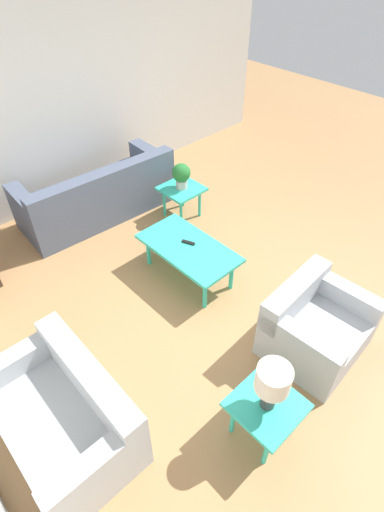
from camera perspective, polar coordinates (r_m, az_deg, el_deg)
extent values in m
plane|color=#A87A4C|center=(4.81, 5.71, -3.77)|extent=(14.00, 14.00, 0.00)
cube|color=silver|center=(6.17, -16.32, 20.62)|extent=(0.12, 7.20, 2.70)
cube|color=#4C566B|center=(5.92, -13.34, 7.77)|extent=(0.99, 2.18, 0.43)
cube|color=#4C566B|center=(5.45, -12.24, 9.88)|extent=(0.32, 2.14, 0.39)
cube|color=#4C566B|center=(6.16, -5.88, 13.80)|extent=(0.88, 0.25, 0.25)
cube|color=#4C566B|center=(5.48, -22.66, 6.72)|extent=(0.88, 0.25, 0.25)
cube|color=#A8ADB2|center=(4.21, 17.29, -10.70)|extent=(0.87, 0.99, 0.40)
cube|color=#A8ADB2|center=(4.01, 14.57, -5.29)|extent=(0.25, 0.95, 0.32)
cube|color=#A8ADB2|center=(3.74, 15.19, -11.46)|extent=(0.82, 0.21, 0.21)
cube|color=#A8ADB2|center=(4.25, 20.74, -4.91)|extent=(0.82, 0.21, 0.21)
cube|color=#A8ADB2|center=(3.71, -17.88, -21.89)|extent=(1.33, 0.84, 0.40)
cube|color=#A8ADB2|center=(3.44, -14.58, -16.45)|extent=(1.32, 0.22, 0.32)
cube|color=#A8ADB2|center=(3.79, -23.14, -13.27)|extent=(0.17, 0.82, 0.21)
cube|color=#A8ADB2|center=(3.18, -13.56, -26.94)|extent=(0.17, 0.82, 0.21)
cube|color=#2DB79E|center=(4.59, -0.52, 1.17)|extent=(1.20, 0.64, 0.04)
cylinder|color=#2DB79E|center=(4.60, 5.65, -2.71)|extent=(0.05, 0.05, 0.41)
cylinder|color=#2DB79E|center=(5.12, -2.52, 2.91)|extent=(0.05, 0.05, 0.41)
cylinder|color=#2DB79E|center=(4.38, 1.86, -5.41)|extent=(0.05, 0.05, 0.41)
cylinder|color=#2DB79E|center=(4.92, -6.25, 0.76)|extent=(0.05, 0.05, 0.41)
cube|color=#2DB79E|center=(5.58, -1.49, 9.57)|extent=(0.53, 0.53, 0.04)
cylinder|color=#2DB79E|center=(5.70, 1.10, 7.56)|extent=(0.04, 0.04, 0.43)
cylinder|color=#2DB79E|center=(5.92, -1.33, 8.96)|extent=(0.04, 0.04, 0.43)
cylinder|color=#2DB79E|center=(5.50, -1.57, 6.13)|extent=(0.04, 0.04, 0.43)
cylinder|color=#2DB79E|center=(5.73, -3.98, 7.62)|extent=(0.04, 0.04, 0.43)
cube|color=#2DB79E|center=(3.41, 10.63, -20.23)|extent=(0.53, 0.53, 0.04)
cylinder|color=#2DB79E|center=(3.66, 14.33, -21.76)|extent=(0.04, 0.04, 0.43)
cylinder|color=#2DB79E|center=(3.73, 9.72, -18.52)|extent=(0.04, 0.04, 0.43)
cylinder|color=#2DB79E|center=(3.51, 10.61, -25.64)|extent=(0.04, 0.04, 0.43)
cylinder|color=#2DB79E|center=(3.58, 5.86, -22.08)|extent=(0.04, 0.04, 0.43)
cylinder|color=#B2ADA3|center=(5.54, -1.50, 10.29)|extent=(0.16, 0.16, 0.13)
sphere|color=#236B2D|center=(5.45, -1.54, 11.82)|extent=(0.25, 0.25, 0.25)
cylinder|color=#333333|center=(3.28, 10.96, -19.01)|extent=(0.12, 0.12, 0.26)
cylinder|color=beige|center=(3.08, 11.55, -16.85)|extent=(0.27, 0.27, 0.22)
cube|color=black|center=(4.61, -0.52, 1.95)|extent=(0.16, 0.10, 0.02)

